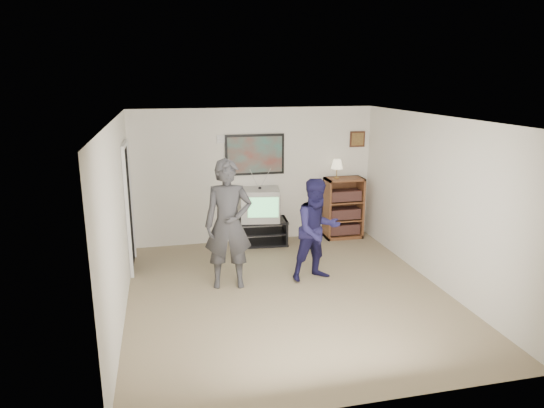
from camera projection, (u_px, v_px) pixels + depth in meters
name	position (u px, v px, depth m)	size (l,w,h in m)	color
room_shell	(283.00, 204.00, 6.98)	(4.51, 5.00, 2.51)	#7A614D
media_stand	(262.00, 232.00, 9.03)	(0.98, 0.60, 0.47)	black
crt_television	(260.00, 204.00, 8.88)	(0.70, 0.59, 0.59)	#AEAEA9
bookshelf	(343.00, 208.00, 9.33)	(0.72, 0.41, 1.17)	#552C19
table_lamp	(337.00, 169.00, 9.12)	(0.23, 0.23, 0.36)	#F8E9BC
person_tall	(228.00, 224.00, 7.03)	(0.70, 0.46, 1.91)	#353538
person_short	(317.00, 230.00, 7.32)	(0.77, 0.60, 1.58)	#1B1741
controller_left	(226.00, 211.00, 7.19)	(0.03, 0.11, 0.03)	white
controller_right	(310.00, 203.00, 7.46)	(0.04, 0.13, 0.04)	white
poster	(255.00, 155.00, 8.88)	(1.10, 0.03, 0.75)	black
air_vent	(225.00, 139.00, 8.69)	(0.28, 0.02, 0.14)	white
small_picture	(357.00, 139.00, 9.26)	(0.30, 0.03, 0.30)	#452116
doorway	(128.00, 208.00, 7.74)	(0.03, 0.85, 2.00)	black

